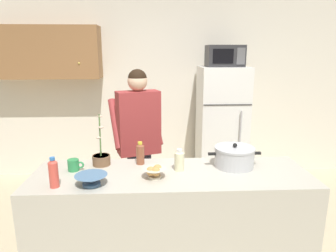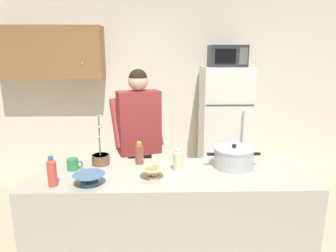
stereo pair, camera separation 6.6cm
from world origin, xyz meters
name	(u,v)px [view 1 (the left image)]	position (x,y,z in m)	size (l,w,h in m)	color
back_wall_unit	(145,84)	(-0.25, 2.26, 1.39)	(6.00, 0.48, 2.60)	silver
kitchen_island	(171,224)	(0.00, 0.00, 0.46)	(2.21, 0.68, 0.92)	#BCB7A8
refrigerator	(221,126)	(0.81, 1.85, 0.83)	(0.64, 0.68, 1.66)	white
microwave	(225,56)	(0.81, 1.83, 1.80)	(0.48, 0.37, 0.28)	#2D2D30
person_near_pot	(138,131)	(-0.30, 0.80, 1.06)	(0.60, 0.54, 1.69)	#33384C
cooking_pot	(234,157)	(0.54, 0.12, 1.00)	(0.44, 0.33, 0.20)	silver
coffee_mug	(74,165)	(-0.79, 0.09, 0.97)	(0.13, 0.09, 0.10)	#2D8C4C
bread_bowl	(155,172)	(-0.13, -0.09, 0.97)	(0.19, 0.19, 0.10)	beige
empty_bowl	(91,179)	(-0.59, -0.20, 0.97)	(0.23, 0.23, 0.08)	#4C7299
bottle_near_edge	(54,173)	(-0.85, -0.21, 1.03)	(0.07, 0.07, 0.22)	#D84C3F
bottle_mid_counter	(140,153)	(-0.25, 0.21, 1.02)	(0.07, 0.07, 0.20)	brown
bottle_far_corner	(179,160)	(0.07, 0.05, 1.01)	(0.08, 0.08, 0.18)	beige
potted_orchid	(101,158)	(-0.58, 0.21, 0.98)	(0.15, 0.15, 0.44)	brown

